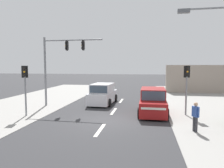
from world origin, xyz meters
TOP-DOWN VIEW (x-y plane):
  - ground_plane at (0.00, 0.00)m, footprint 140.00×140.00m
  - lane_dash_near at (0.00, -2.00)m, footprint 0.20×2.40m
  - lane_dash_mid at (0.00, 3.00)m, footprint 0.20×2.40m
  - lane_dash_far at (0.00, 8.00)m, footprint 0.20×2.40m
  - kerb_left_verge at (-8.50, 4.00)m, footprint 8.00×40.00m
  - traffic_signal_mast at (-5.02, 4.32)m, footprint 5.29×0.51m
  - pedestal_signal_right_kerb at (5.33, 2.49)m, footprint 0.44×0.30m
  - pedestal_signal_left_kerb at (-5.90, 0.44)m, footprint 0.43×0.31m
  - shopfront_wall_far at (11.00, 16.00)m, footprint 12.00×1.00m
  - suv_receding_far at (2.99, 2.52)m, footprint 2.10×4.56m
  - suv_kerbside_parked at (-1.49, 6.05)m, footprint 2.24×4.62m
  - pedestrian_at_kerb at (5.14, -1.54)m, footprint 0.36×0.51m

SIDE VIEW (x-z plane):
  - ground_plane at x=0.00m, z-range 0.00..0.00m
  - lane_dash_near at x=0.00m, z-range 0.00..0.01m
  - lane_dash_mid at x=0.00m, z-range 0.00..0.01m
  - lane_dash_far at x=0.00m, z-range 0.00..0.01m
  - kerb_left_verge at x=-8.50m, z-range 0.00..0.02m
  - suv_receding_far at x=2.99m, z-range -0.06..1.83m
  - suv_kerbside_parked at x=-1.49m, z-range -0.06..1.83m
  - pedestrian_at_kerb at x=5.14m, z-range 0.11..1.74m
  - shopfront_wall_far at x=11.00m, z-range 0.00..3.60m
  - pedestal_signal_right_kerb at x=5.33m, z-range 0.64..4.20m
  - pedestal_signal_left_kerb at x=-5.90m, z-range 0.64..4.20m
  - traffic_signal_mast at x=-5.02m, z-range 1.15..7.15m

